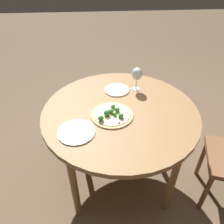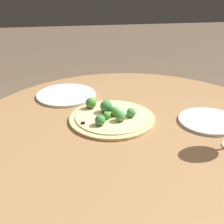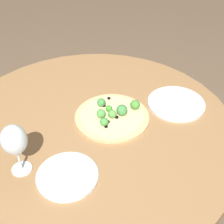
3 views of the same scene
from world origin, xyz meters
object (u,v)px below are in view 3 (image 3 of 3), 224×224
plate_far (176,103)px  plate_near (68,176)px  pizza (113,115)px  wine_glass (14,141)px

plate_far → plate_near: bearing=-122.2°
pizza → plate_far: 0.28m
pizza → wine_glass: size_ratio=1.56×
plate_near → plate_far: 0.56m
wine_glass → plate_near: (0.16, 0.01, -0.13)m
wine_glass → plate_near: wine_glass is taller
pizza → plate_near: pizza is taller
plate_near → plate_far: size_ratio=0.85×
wine_glass → plate_far: (0.46, 0.48, -0.13)m
plate_near → plate_far: (0.30, 0.47, 0.00)m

